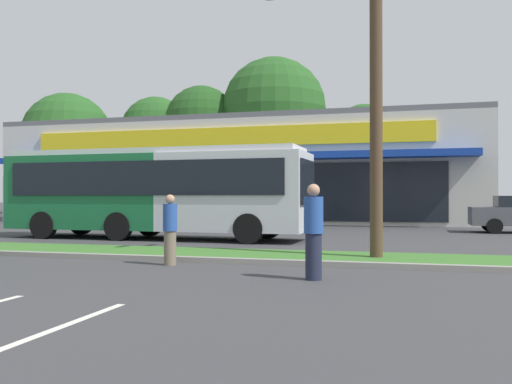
{
  "coord_description": "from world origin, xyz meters",
  "views": [
    {
      "loc": [
        7.51,
        0.52,
        1.55
      ],
      "look_at": [
        2.66,
        18.1,
        1.7
      ],
      "focal_mm": 38.95,
      "sensor_mm": 36.0,
      "label": 1
    }
  ],
  "objects": [
    {
      "name": "tree_left",
      "position": [
        -14.56,
        46.37,
        7.41
      ],
      "size": [
        6.25,
        6.25,
        10.55
      ],
      "color": "#473323",
      "rests_on": "ground_plane"
    },
    {
      "name": "tree_mid",
      "position": [
        -2.96,
        43.9,
        8.54
      ],
      "size": [
        8.37,
        8.37,
        12.73
      ],
      "color": "#473323",
      "rests_on": "ground_plane"
    },
    {
      "name": "storefront_building",
      "position": [
        -2.77,
        36.0,
        3.13
      ],
      "size": [
        29.08,
        13.34,
        6.26
      ],
      "color": "beige",
      "rests_on": "ground_plane"
    },
    {
      "name": "tree_mid_right",
      "position": [
        4.01,
        47.0,
        6.12
      ],
      "size": [
        6.09,
        6.09,
        9.18
      ],
      "color": "#473323",
      "rests_on": "ground_plane"
    },
    {
      "name": "parking_stripe_3",
      "position": [
        3.53,
        5.29,
        0.0
      ],
      "size": [
        0.12,
        4.8,
        0.01
      ],
      "primitive_type": "cube",
      "color": "silver",
      "rests_on": "ground_plane"
    },
    {
      "name": "curb_lip",
      "position": [
        0.0,
        12.78,
        0.06
      ],
      "size": [
        56.0,
        0.24,
        0.12
      ],
      "primitive_type": "cube",
      "color": "gray",
      "rests_on": "ground_plane"
    },
    {
      "name": "pedestrian_by_pole",
      "position": [
        5.8,
        10.73,
        0.9
      ],
      "size": [
        0.36,
        0.36,
        1.78
      ],
      "rotation": [
        0.0,
        0.0,
        3.11
      ],
      "color": "#1E2338",
      "rests_on": "ground_plane"
    },
    {
      "name": "tree_mid_left",
      "position": [
        -8.88,
        43.08,
        7.61
      ],
      "size": [
        5.96,
        5.96,
        10.61
      ],
      "color": "#473323",
      "rests_on": "ground_plane"
    },
    {
      "name": "pedestrian_near_bench",
      "position": [
        2.32,
        12.05,
        0.8
      ],
      "size": [
        0.32,
        0.32,
        1.59
      ],
      "rotation": [
        0.0,
        0.0,
        1.05
      ],
      "color": "#726651",
      "rests_on": "ground_plane"
    },
    {
      "name": "grass_median",
      "position": [
        0.0,
        14.0,
        0.06
      ],
      "size": [
        56.0,
        2.2,
        0.12
      ],
      "primitive_type": "cube",
      "color": "#386B28",
      "rests_on": "ground_plane"
    },
    {
      "name": "utility_pole",
      "position": [
        6.62,
        13.93,
        5.04
      ],
      "size": [
        3.03,
        2.4,
        9.4
      ],
      "color": "#4C3826",
      "rests_on": "ground_plane"
    },
    {
      "name": "tree_far_left",
      "position": [
        -22.4,
        44.42,
        6.87
      ],
      "size": [
        8.08,
        8.08,
        10.92
      ],
      "color": "#473323",
      "rests_on": "ground_plane"
    },
    {
      "name": "city_bus",
      "position": [
        -1.42,
        19.09,
        1.76
      ],
      "size": [
        11.35,
        2.86,
        3.25
      ],
      "rotation": [
        0.0,
        0.0,
        -0.02
      ],
      "color": "#196638",
      "rests_on": "ground_plane"
    }
  ]
}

